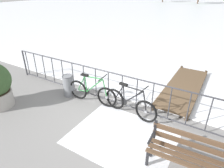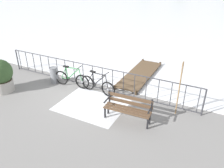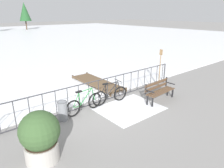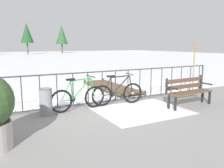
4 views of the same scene
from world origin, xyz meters
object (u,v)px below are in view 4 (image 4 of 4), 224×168
Objects in this scene: bicycle_near_railing at (78,98)px; trash_bin at (46,102)px; oar_upright at (194,65)px; park_bench at (188,89)px; bicycle_second at (118,93)px.

trash_bin is at bearing -177.18° from bicycle_near_railing.
park_bench is at bearing -141.71° from oar_upright.
bicycle_second reaches higher than park_bench.
bicycle_second is at bearing 1.01° from bicycle_near_railing.
trash_bin is 5.56m from oar_upright.
bicycle_second is 1.05× the size of park_bench.
oar_upright is at bearing 38.29° from park_bench.
oar_upright is (1.39, 1.10, 0.63)m from park_bench.
bicycle_second is 2.33× the size of trash_bin.
bicycle_near_railing is 4.63m from oar_upright.
trash_bin is (-0.94, -0.05, 0.00)m from bicycle_near_railing.
bicycle_near_railing is 1.31m from bicycle_second.
oar_upright reaches higher than park_bench.
oar_upright reaches higher than trash_bin.
oar_upright is (3.26, -0.03, 0.77)m from bicycle_second.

